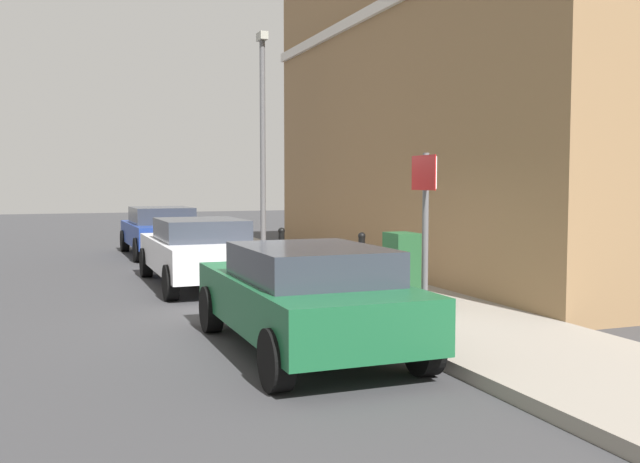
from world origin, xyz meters
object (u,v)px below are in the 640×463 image
car_white (200,250)px  utility_cabinet (401,272)px  car_blue (162,230)px  lamppost (263,134)px  bollard_far_kerb (282,252)px  street_sign (425,215)px  car_green (305,294)px  bollard_near_cabinet (362,259)px

car_white → utility_cabinet: 4.89m
car_blue → lamppost: bearing=-142.4°
bollard_far_kerb → lamppost: bearing=78.4°
utility_cabinet → car_white: bearing=118.0°
street_sign → car_white: bearing=104.8°
street_sign → car_green: bearing=173.3°
bollard_near_cabinet → bollard_far_kerb: same height
lamppost → car_green: bearing=-103.3°
bollard_far_kerb → lamppost: (0.88, 4.31, 2.60)m
street_sign → utility_cabinet: bearing=70.8°
bollard_near_cabinet → bollard_far_kerb: 2.00m
car_green → car_blue: (0.05, 12.26, 0.02)m
car_green → car_white: size_ratio=0.93×
car_white → bollard_far_kerb: 1.68m
car_blue → car_white: bearing=177.8°
car_green → lamppost: (2.24, 9.50, 2.59)m
bollard_near_cabinet → car_blue: bearing=104.3°
car_green → bollard_near_cabinet: 4.13m
bollard_near_cabinet → lamppost: bearing=90.5°
car_green → street_sign: street_sign is taller
car_green → utility_cabinet: (2.20, 1.70, -0.03)m
car_blue → street_sign: size_ratio=1.82×
car_white → bollard_near_cabinet: size_ratio=4.27×
street_sign → bollard_far_kerb: bearing=92.0°
bollard_far_kerb → street_sign: size_ratio=0.45×
bollard_far_kerb → utility_cabinet: bearing=-76.5°
car_green → bollard_near_cabinet: size_ratio=3.96×
utility_cabinet → street_sign: street_sign is taller
car_white → car_blue: size_ratio=1.06×
car_blue → bollard_near_cabinet: 9.11m
car_blue → bollard_far_kerb: size_ratio=4.03×
lamppost → street_sign: bearing=-94.1°
bollard_near_cabinet → utility_cabinet: bearing=-93.3°
car_green → car_white: 6.02m
car_white → lamppost: bearing=-34.1°
car_green → utility_cabinet: 2.78m
car_white → utility_cabinet: size_ratio=3.86×
car_white → car_blue: car_blue is taller
utility_cabinet → bollard_near_cabinet: size_ratio=1.11×
car_blue → bollard_far_kerb: bearing=-170.4°
utility_cabinet → lamppost: lamppost is taller
car_green → lamppost: lamppost is taller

